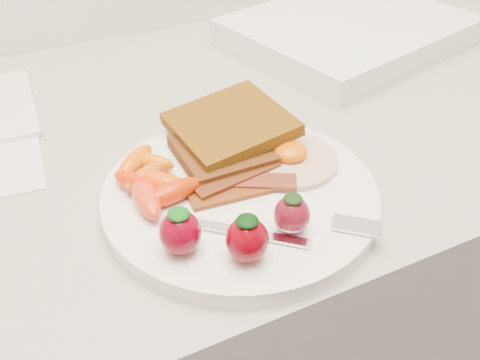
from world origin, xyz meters
name	(u,v)px	position (x,y,z in m)	size (l,w,h in m)	color
counter	(201,348)	(0.00, 1.70, 0.45)	(2.00, 0.60, 0.90)	gray
plate	(240,195)	(0.00, 1.54, 0.91)	(0.27, 0.27, 0.02)	white
toast_lower	(222,152)	(0.00, 1.60, 0.93)	(0.09, 0.09, 0.01)	black
toast_upper	(230,124)	(0.02, 1.62, 0.94)	(0.12, 0.12, 0.01)	#502905
fried_egg	(289,157)	(0.06, 1.56, 0.92)	(0.13, 0.13, 0.02)	white
bacon_strips	(241,183)	(0.00, 1.54, 0.92)	(0.11, 0.07, 0.01)	#4A1B0B
baby_carrots	(150,181)	(-0.08, 1.58, 0.93)	(0.08, 0.12, 0.02)	#B74E10
strawberries	(235,230)	(-0.04, 1.47, 0.94)	(0.13, 0.07, 0.04)	#6C0013
fork	(300,230)	(0.02, 1.46, 0.92)	(0.16, 0.09, 0.00)	silver
appliance	(348,31)	(0.32, 1.82, 0.92)	(0.34, 0.27, 0.04)	white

